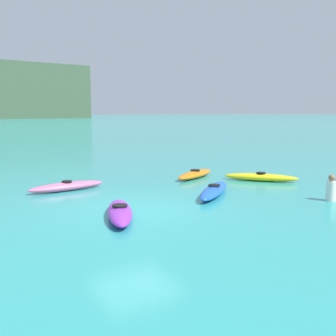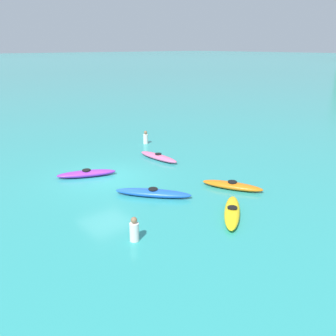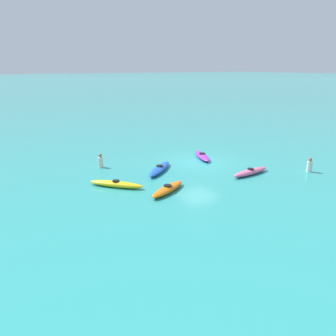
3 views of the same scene
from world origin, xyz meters
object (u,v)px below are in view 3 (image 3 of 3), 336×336
kayak_blue (160,169)px  person_by_kayaks (101,161)px  kayak_pink (250,172)px  kayak_yellow (116,184)px  person_near_shore (310,166)px  kayak_orange (168,189)px  kayak_purple (202,156)px

kayak_blue → person_by_kayaks: size_ratio=3.44×
kayak_blue → person_by_kayaks: (2.63, -2.84, 0.22)m
kayak_blue → kayak_pink: bearing=139.1°
kayak_yellow → kayak_pink: (-7.61, 2.40, 0.00)m
person_near_shore → kayak_orange: bearing=-11.4°
person_by_kayaks → kayak_blue: bearing=132.8°
kayak_purple → kayak_yellow: size_ratio=1.07×
person_near_shore → kayak_yellow: bearing=-20.1°
kayak_yellow → person_by_kayaks: bearing=-102.2°
kayak_purple → kayak_pink: same height
kayak_purple → kayak_orange: bearing=36.7°
kayak_yellow → kayak_purple: bearing=-164.2°
person_near_shore → person_by_kayaks: bearing=-38.4°
kayak_yellow → person_near_shore: size_ratio=3.12×
kayak_yellow → person_near_shore: 11.70m
kayak_yellow → person_by_kayaks: 4.10m
kayak_blue → person_by_kayaks: person_by_kayaks is taller
kayak_purple → person_by_kayaks: 7.05m
kayak_purple → kayak_pink: size_ratio=0.99×
kayak_pink → person_near_shore: (-3.38, 1.61, 0.22)m
kayak_yellow → person_by_kayaks: person_by_kayaks is taller
kayak_orange → kayak_yellow: size_ratio=1.03×
kayak_orange → kayak_blue: size_ratio=0.93×
kayak_blue → kayak_yellow: (3.50, 1.16, 0.00)m
person_near_shore → person_by_kayaks: 12.91m
kayak_orange → kayak_purple: same height
kayak_blue → kayak_pink: 5.44m
kayak_blue → person_near_shore: (-7.49, 5.18, 0.22)m
kayak_orange → kayak_yellow: same height
kayak_purple → kayak_yellow: bearing=15.8°
kayak_purple → kayak_yellow: (7.66, 2.17, -0.00)m
kayak_orange → person_by_kayaks: 6.25m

